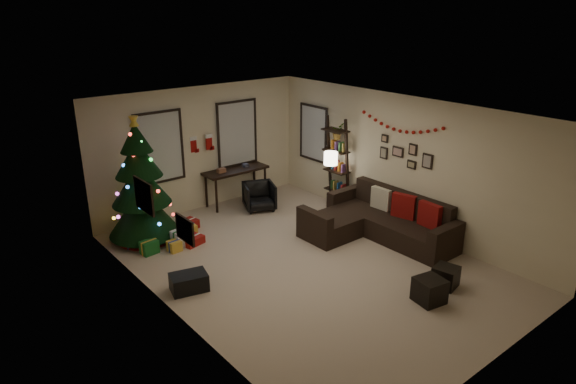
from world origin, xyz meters
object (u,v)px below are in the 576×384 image
at_px(sofa, 377,223).
at_px(desk_chair, 259,196).
at_px(christmas_tree, 141,189).
at_px(bookshelf, 337,165).
at_px(desk, 236,173).

relative_size(sofa, desk_chair, 4.40).
bearing_deg(desk_chair, christmas_tree, -160.66).
xyz_separation_m(christmas_tree, bookshelf, (4.03, -1.16, -0.04)).
xyz_separation_m(sofa, desk, (-1.12, 3.24, 0.43)).
bearing_deg(bookshelf, sofa, -105.87).
relative_size(christmas_tree, sofa, 0.92).
xyz_separation_m(christmas_tree, desk_chair, (2.62, -0.17, -0.73)).
height_order(desk, bookshelf, bookshelf).
relative_size(sofa, bookshelf, 1.31).
distance_m(desk_chair, bookshelf, 1.85).
height_order(sofa, desk, sofa).
distance_m(sofa, desk, 3.46).
height_order(christmas_tree, desk, christmas_tree).
xyz_separation_m(sofa, desk_chair, (-0.95, 2.59, 0.03)).
xyz_separation_m(christmas_tree, desk, (2.45, 0.48, -0.32)).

